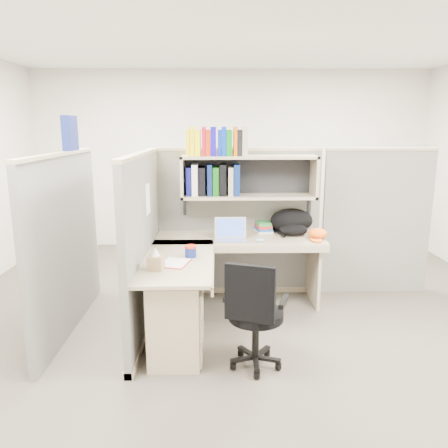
{
  "coord_description": "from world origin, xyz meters",
  "views": [
    {
      "loc": [
        -0.24,
        -3.82,
        1.84
      ],
      "look_at": [
        -0.16,
        0.25,
        0.94
      ],
      "focal_mm": 35.0,
      "sensor_mm": 36.0,
      "label": 1
    }
  ],
  "objects_px": {
    "laptop": "(231,230)",
    "snack_canister": "(191,251)",
    "task_chair": "(254,331)",
    "backpack": "(292,222)",
    "desk": "(197,294)"
  },
  "relations": [
    {
      "from": "laptop",
      "to": "snack_canister",
      "type": "height_order",
      "value": "laptop"
    },
    {
      "from": "laptop",
      "to": "snack_canister",
      "type": "bearing_deg",
      "value": -123.79
    },
    {
      "from": "task_chair",
      "to": "backpack",
      "type": "bearing_deg",
      "value": 70.0
    },
    {
      "from": "backpack",
      "to": "task_chair",
      "type": "xyz_separation_m",
      "value": [
        -0.52,
        -1.43,
        -0.55
      ]
    },
    {
      "from": "laptop",
      "to": "backpack",
      "type": "bearing_deg",
      "value": 22.64
    },
    {
      "from": "snack_canister",
      "to": "laptop",
      "type": "bearing_deg",
      "value": 56.11
    },
    {
      "from": "laptop",
      "to": "snack_canister",
      "type": "relative_size",
      "value": 3.05
    },
    {
      "from": "snack_canister",
      "to": "desk",
      "type": "bearing_deg",
      "value": -68.49
    },
    {
      "from": "snack_canister",
      "to": "task_chair",
      "type": "xyz_separation_m",
      "value": [
        0.51,
        -0.6,
        -0.47
      ]
    },
    {
      "from": "desk",
      "to": "laptop",
      "type": "height_order",
      "value": "laptop"
    },
    {
      "from": "desk",
      "to": "snack_canister",
      "type": "height_order",
      "value": "snack_canister"
    },
    {
      "from": "backpack",
      "to": "task_chair",
      "type": "distance_m",
      "value": 1.62
    },
    {
      "from": "desk",
      "to": "snack_canister",
      "type": "bearing_deg",
      "value": 111.51
    },
    {
      "from": "backpack",
      "to": "task_chair",
      "type": "height_order",
      "value": "backpack"
    },
    {
      "from": "desk",
      "to": "task_chair",
      "type": "height_order",
      "value": "task_chair"
    }
  ]
}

